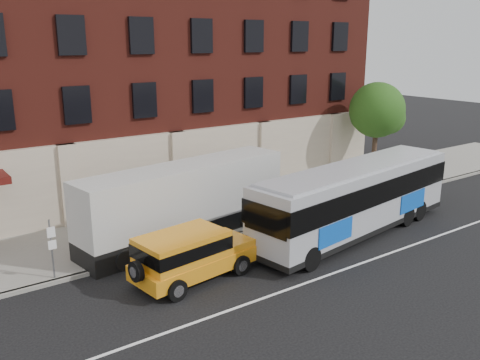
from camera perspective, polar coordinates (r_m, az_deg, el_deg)
ground at (r=20.29m, az=9.89°, el=-11.14°), size 120.00×120.00×0.00m
sidewalk at (r=26.80m, az=-3.85°, el=-4.11°), size 60.00×6.00×0.15m
kerb at (r=24.45m, az=-0.13°, el=-6.02°), size 60.00×0.25×0.15m
lane_line at (r=20.61m, az=8.89°, el=-10.65°), size 60.00×0.12×0.01m
building at (r=32.35m, az=-11.68°, el=12.53°), size 30.00×12.10×15.00m
sign_pole at (r=20.72m, az=-20.10°, el=-6.92°), size 0.30×0.20×2.50m
street_tree at (r=34.95m, az=14.98°, el=7.27°), size 3.60×3.60×6.20m
city_bus at (r=24.72m, az=12.69°, el=-1.80°), size 12.51×4.30×3.36m
yellow_suv at (r=19.84m, az=-5.69°, el=-8.05°), size 5.22×2.72×1.95m
shipping_container at (r=23.78m, az=-6.01°, el=-2.49°), size 10.73×3.67×3.51m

